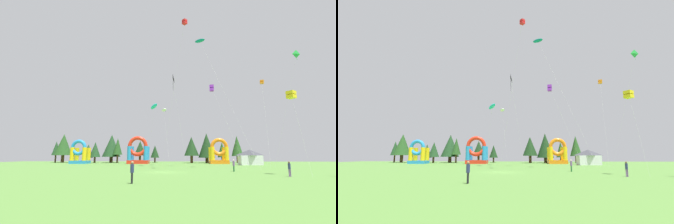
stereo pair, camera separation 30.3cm
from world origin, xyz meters
TOP-DOWN VIEW (x-y plane):
  - ground_plane at (0.00, 0.00)m, footprint 120.00×120.00m
  - kite_red_box at (3.42, 7.11)m, footprint 5.02×5.63m
  - kite_purple_box at (8.63, 11.05)m, footprint 5.96×1.50m
  - kite_teal_parafoil at (6.79, 13.22)m, footprint 9.90×8.09m
  - kite_yellow_box at (15.99, -4.79)m, footprint 1.53×1.84m
  - kite_white_parafoil at (-1.33, 22.06)m, footprint 2.44×5.41m
  - kite_green_diamond at (25.64, 11.63)m, footprint 5.29×3.62m
  - kite_orange_box at (20.63, 17.65)m, footprint 1.93×5.93m
  - kite_black_diamond at (1.19, 5.93)m, footprint 2.58×2.50m
  - kite_cyan_parafoil at (-3.23, 17.10)m, footprint 2.67×4.73m
  - person_near_camera at (-1.70, -13.59)m, footprint 0.33×0.33m
  - person_far_side at (10.01, 1.51)m, footprint 0.38×0.38m
  - person_left_edge at (14.32, -6.31)m, footprint 0.33×0.33m
  - inflatable_yellow_castle at (-25.80, 32.98)m, footprint 4.65×4.32m
  - inflatable_red_slide at (-9.28, 33.40)m, footprint 5.81×4.56m
  - inflatable_blue_arch at (13.30, 34.37)m, footprint 5.15×4.51m
  - festival_tent at (19.59, 26.53)m, footprint 5.15×3.85m
  - tree_row_0 at (-38.43, 43.86)m, footprint 2.71×2.71m
  - tree_row_1 at (-36.26, 44.33)m, footprint 5.71×5.71m
  - tree_row_2 at (-26.36, 40.58)m, footprint 3.10×3.10m
  - tree_row_3 at (-23.98, 40.09)m, footprint 3.34×3.34m
  - tree_row_4 at (-19.79, 43.47)m, footprint 5.94×5.94m
  - tree_row_5 at (-17.15, 41.04)m, footprint 2.93×2.93m
  - tree_row_6 at (-10.03, 41.13)m, footprint 3.71×3.71m
  - tree_row_7 at (-5.69, 44.50)m, footprint 2.80×2.80m
  - tree_row_8 at (6.09, 41.87)m, footprint 4.64×4.64m
  - tree_row_9 at (10.88, 42.44)m, footprint 5.30×5.30m
  - tree_row_10 at (15.52, 41.66)m, footprint 2.74×2.74m
  - tree_row_11 at (20.35, 42.30)m, footprint 3.64×3.64m

SIDE VIEW (x-z plane):
  - ground_plane at x=0.00m, z-range 0.00..0.00m
  - person_left_edge at x=14.32m, z-range 0.15..1.79m
  - person_far_side at x=10.01m, z-range 0.16..1.85m
  - person_near_camera at x=-1.70m, z-range 0.17..1.99m
  - festival_tent at x=19.59m, z-range 0.00..3.72m
  - inflatable_yellow_castle at x=-25.80m, z-range -0.75..5.92m
  - inflatable_blue_arch at x=13.30m, z-range -0.86..6.20m
  - inflatable_red_slide at x=-9.28m, z-range -0.92..6.67m
  - tree_row_7 at x=-5.69m, z-range 0.76..6.35m
  - tree_row_2 at x=-26.36m, z-range 0.77..6.50m
  - tree_row_10 at x=15.52m, z-range 0.82..7.19m
  - tree_row_3 at x=-23.98m, z-range 0.86..7.25m
  - tree_row_6 at x=-10.03m, z-range 1.08..7.86m
  - tree_row_0 at x=-38.43m, z-range 1.12..8.07m
  - tree_row_5 at x=-17.15m, z-range 1.21..8.89m
  - tree_row_8 at x=6.09m, z-range 1.04..9.11m
  - tree_row_11 at x=20.35m, z-range 1.00..9.34m
  - tree_row_9 at x=10.88m, z-range 0.76..9.97m
  - tree_row_4 at x=-19.79m, z-range 0.89..9.86m
  - tree_row_1 at x=-36.26m, z-range 1.13..10.46m
  - kite_yellow_box at x=15.99m, z-range 4.57..14.63m
  - kite_cyan_parafoil at x=-3.23m, z-range 6.08..19.63m
  - kite_white_parafoil at x=-1.33m, z-range 6.29..19.74m
  - kite_purple_box at x=8.63m, z-range 7.25..22.99m
  - kite_black_diamond at x=1.19m, z-range 7.30..23.31m
  - kite_orange_box at x=20.63m, z-range 8.90..27.59m
  - kite_green_diamond at x=25.64m, z-range 10.58..33.23m
  - kite_teal_parafoil at x=6.79m, z-range 12.81..39.44m
  - kite_red_box at x=3.42m, z-range 13.11..40.45m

